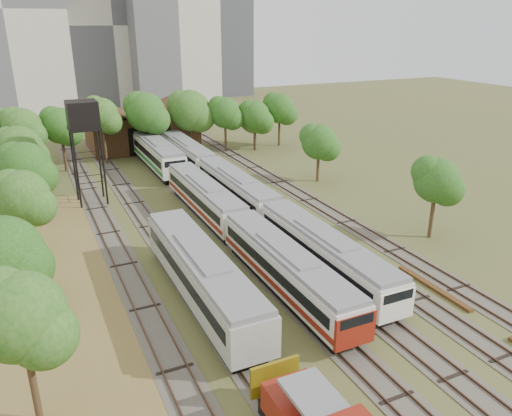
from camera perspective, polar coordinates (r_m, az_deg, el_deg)
ground at (r=32.79m, az=13.79°, el=-15.11°), size 240.00×240.00×0.00m
dry_grass_patch at (r=33.81m, az=-21.82°, el=-14.87°), size 14.00×60.00×0.04m
tracks at (r=51.78m, az=-4.11°, el=-0.74°), size 24.60×80.00×0.19m
railcar_red_set at (r=43.74m, az=-1.96°, el=-2.28°), size 2.80×34.57×3.46m
railcar_green_set at (r=53.75m, az=-2.24°, el=2.14°), size 2.80×52.08×3.46m
railcar_rear at (r=68.34m, az=-11.12°, el=5.97°), size 3.12×16.08×3.86m
old_grey_coach at (r=35.49m, az=-6.20°, el=-7.62°), size 3.12×18.00×3.86m
water_tower at (r=55.83m, az=-19.18°, el=9.71°), size 3.21×3.21×11.11m
rail_pile_far at (r=40.05m, az=19.61°, el=-8.56°), size 0.45×7.26×0.24m
maintenance_shed at (r=81.45m, az=-12.96°, el=8.79°), size 16.45×11.55×7.58m
tree_band_left at (r=46.67m, az=-26.31°, el=1.69°), size 8.29×64.76×8.94m
tree_band_far at (r=73.95m, az=-9.96°, el=10.40°), size 41.91×9.69×9.60m
tree_band_right at (r=62.75m, az=6.60°, el=7.97°), size 4.74×41.35×7.61m
tower_left at (r=115.14m, az=-26.98°, el=19.59°), size 22.00×16.00×42.00m
tower_centre at (r=121.74m, az=-16.82°, el=19.37°), size 20.00×18.00×36.00m
tower_far_right at (r=140.13m, az=-3.69°, el=18.55°), size 12.00×12.00×28.00m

